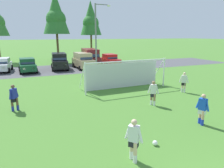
% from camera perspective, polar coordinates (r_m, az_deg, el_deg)
% --- Properties ---
extents(ground_plane, '(400.00, 400.00, 0.00)m').
position_cam_1_polar(ground_plane, '(18.23, -7.01, -0.76)').
color(ground_plane, '#477A2D').
extents(parking_lot_strip, '(52.00, 8.40, 0.01)m').
position_cam_1_polar(parking_lot_strip, '(28.42, -12.77, 4.24)').
color(parking_lot_strip, '#4C4C51').
rests_on(parking_lot_strip, ground).
extents(soccer_ball, '(0.22, 0.22, 0.22)m').
position_cam_1_polar(soccer_ball, '(9.01, 12.10, -16.01)').
color(soccer_ball, white).
rests_on(soccer_ball, ground).
extents(soccer_goal, '(7.46, 2.09, 2.57)m').
position_cam_1_polar(soccer_goal, '(17.44, 3.32, 3.01)').
color(soccer_goal, white).
rests_on(soccer_goal, ground).
extents(player_striker_near, '(0.51, 0.65, 1.64)m').
position_cam_1_polar(player_striker_near, '(7.60, 6.16, -15.58)').
color(player_striker_near, beige).
rests_on(player_striker_near, ground).
extents(player_defender_far, '(0.56, 0.60, 1.64)m').
position_cam_1_polar(player_defender_far, '(17.17, 19.65, 0.45)').
color(player_defender_far, beige).
rests_on(player_defender_far, ground).
extents(player_winger_left, '(0.61, 0.55, 1.64)m').
position_cam_1_polar(player_winger_left, '(13.45, 11.58, -2.56)').
color(player_winger_left, '#936B4C').
rests_on(player_winger_left, ground).
extents(player_winger_right, '(0.54, 0.62, 1.64)m').
position_cam_1_polar(player_winger_right, '(13.58, -25.99, -3.54)').
color(player_winger_right, brown).
rests_on(player_winger_right, ground).
extents(player_trailing_back, '(0.36, 0.74, 1.64)m').
position_cam_1_polar(player_trailing_back, '(11.37, 24.18, -6.57)').
color(player_trailing_back, tan).
rests_on(player_trailing_back, ground).
extents(parked_car_slot_far_left, '(2.25, 4.31, 1.72)m').
position_cam_1_polar(parked_car_slot_far_left, '(28.95, -28.70, 4.81)').
color(parked_car_slot_far_left, silver).
rests_on(parked_car_slot_far_left, ground).
extents(parked_car_slot_left, '(2.25, 4.31, 1.72)m').
position_cam_1_polar(parked_car_slot_left, '(27.27, -22.83, 4.97)').
color(parked_car_slot_left, '#194C2D').
rests_on(parked_car_slot_left, ground).
extents(parked_car_slot_center_left, '(2.40, 4.73, 2.16)m').
position_cam_1_polar(parked_car_slot_center_left, '(28.10, -14.70, 6.31)').
color(parked_car_slot_center_left, black).
rests_on(parked_car_slot_center_left, ground).
extents(parked_car_slot_center, '(2.38, 4.72, 2.16)m').
position_cam_1_polar(parked_car_slot_center, '(28.11, -8.20, 6.62)').
color(parked_car_slot_center, tan).
rests_on(parked_car_slot_center, ground).
extents(parked_car_slot_center_right, '(2.37, 4.89, 2.52)m').
position_cam_1_polar(parked_car_slot_center_right, '(30.26, -6.15, 7.62)').
color(parked_car_slot_center_right, maroon).
rests_on(parked_car_slot_center_right, ground).
extents(parked_car_slot_right, '(2.13, 4.25, 1.72)m').
position_cam_1_polar(parked_car_slot_right, '(30.64, -0.59, 6.89)').
color(parked_car_slot_right, red).
rests_on(parked_car_slot_right, ground).
extents(tree_mid_left, '(4.21, 4.21, 11.23)m').
position_cam_1_polar(tree_mid_left, '(35.46, -15.65, 18.43)').
color(tree_mid_left, brown).
rests_on(tree_mid_left, ground).
extents(tree_center_back, '(4.04, 4.04, 10.78)m').
position_cam_1_polar(tree_center_back, '(40.27, -6.04, 17.77)').
color(tree_center_back, brown).
rests_on(tree_center_back, ground).
extents(street_lamp, '(2.00, 0.32, 7.99)m').
position_cam_1_polar(street_lamp, '(24.17, -4.20, 12.77)').
color(street_lamp, slate).
rests_on(street_lamp, ground).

